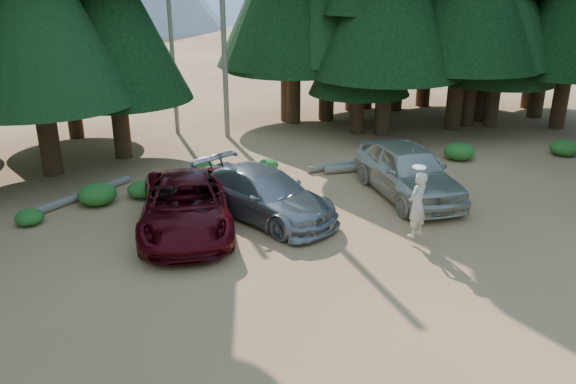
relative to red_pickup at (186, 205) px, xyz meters
name	(u,v)px	position (x,y,z in m)	size (l,w,h in m)	color
ground	(379,283)	(3.46, -4.90, -0.76)	(160.00, 160.00, 0.00)	#A16944
forest_belt_north	(208,136)	(3.46, 10.10, -0.76)	(36.00, 7.00, 22.00)	black
snag_front	(222,1)	(4.26, 9.60, 5.24)	(0.24, 0.24, 12.00)	#6F6759
snag_back	(170,24)	(2.26, 11.10, 4.24)	(0.20, 0.20, 10.00)	#6F6759
red_pickup	(186,205)	(0.00, 0.00, 0.00)	(2.52, 5.46, 1.52)	#52070D
silver_minivan_center	(264,194)	(2.40, 0.01, -0.02)	(2.07, 5.09, 1.48)	#94969B
silver_minivan_right	(408,171)	(7.44, -0.21, 0.13)	(2.11, 5.24, 1.79)	beige
frisbee_player	(417,204)	(5.58, -3.31, 0.36)	(0.79, 0.66, 1.99)	beige
log_left	(86,194)	(-2.51, 3.86, -0.63)	(0.27, 0.27, 3.75)	#6F6759
log_mid	(345,164)	(7.01, 3.29, -0.63)	(0.27, 0.27, 3.22)	#6F6759
log_right	(383,166)	(8.25, 2.50, -0.61)	(0.30, 0.30, 4.69)	#6F6759
shrub_far_left	(97,194)	(-2.17, 3.12, -0.42)	(1.23, 1.23, 0.68)	#2D6A1F
shrub_left	(203,166)	(1.80, 4.92, -0.53)	(0.85, 0.85, 0.47)	#2D6A1F
shrub_center_left	(143,189)	(-0.73, 3.17, -0.48)	(1.00, 1.00, 0.55)	#2D6A1F
shrub_center_right	(268,165)	(4.16, 4.16, -0.54)	(0.80, 0.80, 0.44)	#2D6A1F
shrub_right	(389,167)	(8.18, 1.99, -0.49)	(0.98, 0.98, 0.54)	#2D6A1F
shrub_far_right	(459,151)	(11.79, 2.41, -0.42)	(1.23, 1.23, 0.67)	#2D6A1F
shrub_edge_west	(29,217)	(-4.21, 2.22, -0.53)	(0.83, 0.83, 0.46)	#2D6A1F
shrub_edge_east	(564,148)	(16.18, 1.17, -0.44)	(1.14, 1.14, 0.63)	#2D6A1F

